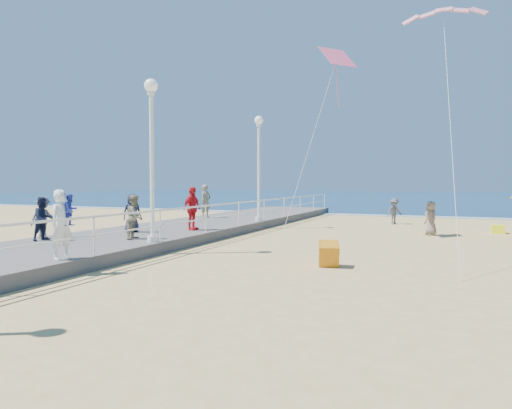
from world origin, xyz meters
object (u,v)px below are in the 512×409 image
at_px(woman_holding_toddler, 62,225).
at_px(spectator_2, 43,217).
at_px(lamp_post_mid, 152,143).
at_px(toddler_held, 71,210).
at_px(spectator_7, 43,219).
at_px(box_kite, 329,256).
at_px(spectator_3, 192,208).
at_px(lamp_post_far, 259,157).
at_px(spectator_1, 135,217).
at_px(spectator_4, 132,213).
at_px(beach_chair_left, 498,229).
at_px(beach_walker_c, 431,218).
at_px(spectator_6, 206,201).
at_px(beach_walker_a, 394,211).

xyz_separation_m(woman_holding_toddler, spectator_2, (-4.05, 3.03, -0.16)).
bearing_deg(lamp_post_mid, toddler_held, -88.73).
relative_size(spectator_7, box_kite, 2.46).
distance_m(spectator_3, box_kite, 7.65).
height_order(lamp_post_far, spectator_7, lamp_post_far).
xyz_separation_m(woman_holding_toddler, spectator_1, (-0.95, 4.13, -0.12)).
distance_m(spectator_3, spectator_4, 2.38).
bearing_deg(woman_holding_toddler, beach_chair_left, -33.23).
distance_m(woman_holding_toddler, spectator_7, 4.38).
bearing_deg(lamp_post_mid, spectator_1, 158.70).
height_order(toddler_held, spectator_7, toddler_held).
xyz_separation_m(spectator_2, beach_walker_c, (12.33, 10.02, -0.37)).
bearing_deg(toddler_held, beach_chair_left, -33.13).
height_order(lamp_post_mid, spectator_6, lamp_post_mid).
height_order(toddler_held, box_kite, toddler_held).
distance_m(woman_holding_toddler, spectator_1, 4.24).
bearing_deg(spectator_1, beach_chair_left, -61.52).
relative_size(toddler_held, spectator_6, 0.45).
bearing_deg(spectator_6, spectator_3, -139.23).
xyz_separation_m(spectator_3, spectator_7, (-2.87, -4.86, -0.16)).
height_order(spectator_1, spectator_7, spectator_1).
distance_m(woman_holding_toddler, beach_walker_a, 19.02).
xyz_separation_m(woman_holding_toddler, toddler_held, (0.15, 0.15, 0.37)).
height_order(spectator_1, spectator_3, spectator_3).
bearing_deg(spectator_7, spectator_3, -23.38).
distance_m(spectator_4, box_kite, 8.70).
bearing_deg(spectator_1, spectator_4, 27.23).
xyz_separation_m(lamp_post_mid, spectator_2, (-4.12, -0.70, -2.53)).
distance_m(lamp_post_far, toddler_held, 12.74).
bearing_deg(lamp_post_far, box_kite, -56.59).
bearing_deg(lamp_post_far, beach_walker_c, 2.21).
relative_size(spectator_6, spectator_7, 1.24).
height_order(spectator_1, spectator_6, spectator_6).
relative_size(woman_holding_toddler, spectator_3, 1.00).
xyz_separation_m(toddler_held, beach_walker_c, (8.13, 12.89, -0.90)).
bearing_deg(beach_chair_left, woman_holding_toddler, -126.49).
relative_size(spectator_4, spectator_7, 1.04).
relative_size(toddler_held, spectator_7, 0.55).
relative_size(woman_holding_toddler, spectator_2, 1.22).
bearing_deg(woman_holding_toddler, spectator_4, 25.87).
height_order(lamp_post_mid, spectator_7, lamp_post_mid).
bearing_deg(woman_holding_toddler, spectator_3, 8.42).
xyz_separation_m(spectator_6, beach_walker_c, (11.62, -0.25, -0.56)).
distance_m(lamp_post_mid, spectator_1, 2.72).
xyz_separation_m(woman_holding_toddler, spectator_3, (-0.67, 7.44, 0.00)).
bearing_deg(beach_walker_a, spectator_7, -166.04).
relative_size(woman_holding_toddler, spectator_7, 1.21).
height_order(spectator_6, spectator_7, spectator_6).
bearing_deg(beach_chair_left, toddler_held, -126.39).
bearing_deg(spectator_4, spectator_3, -14.71).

